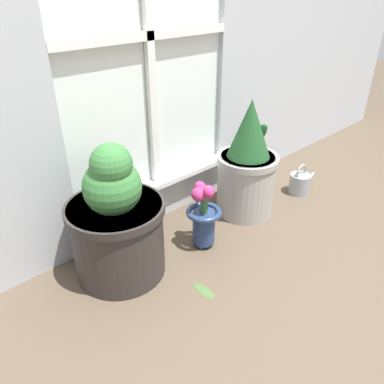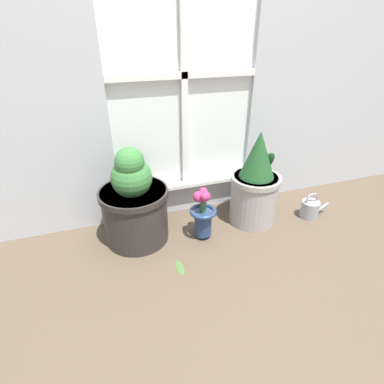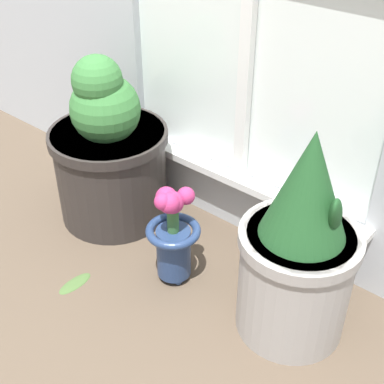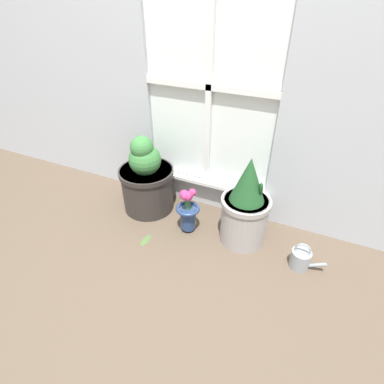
{
  "view_description": "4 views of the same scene",
  "coord_description": "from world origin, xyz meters",
  "px_view_note": "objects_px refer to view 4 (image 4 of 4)",
  "views": [
    {
      "loc": [
        -0.94,
        -0.77,
        1.04
      ],
      "look_at": [
        0.01,
        0.26,
        0.23
      ],
      "focal_mm": 35.0,
      "sensor_mm": 36.0,
      "label": 1
    },
    {
      "loc": [
        -0.49,
        -1.13,
        1.09
      ],
      "look_at": [
        -0.05,
        0.2,
        0.29
      ],
      "focal_mm": 28.0,
      "sensor_mm": 36.0,
      "label": 2
    },
    {
      "loc": [
        0.78,
        -0.67,
        1.11
      ],
      "look_at": [
        -0.0,
        0.27,
        0.25
      ],
      "focal_mm": 50.0,
      "sensor_mm": 36.0,
      "label": 3
    },
    {
      "loc": [
        0.65,
        -1.17,
        1.34
      ],
      "look_at": [
        0.0,
        0.25,
        0.26
      ],
      "focal_mm": 28.0,
      "sensor_mm": 36.0,
      "label": 4
    }
  ],
  "objects_px": {
    "potted_plant_right": "(246,207)",
    "watering_can": "(301,259)",
    "flower_vase": "(188,209)",
    "potted_plant_left": "(147,180)"
  },
  "relations": [
    {
      "from": "potted_plant_right",
      "to": "watering_can",
      "type": "relative_size",
      "value": 2.92
    },
    {
      "from": "potted_plant_right",
      "to": "watering_can",
      "type": "bearing_deg",
      "value": -13.15
    },
    {
      "from": "potted_plant_right",
      "to": "watering_can",
      "type": "xyz_separation_m",
      "value": [
        0.37,
        -0.09,
        -0.19
      ]
    },
    {
      "from": "potted_plant_right",
      "to": "flower_vase",
      "type": "xyz_separation_m",
      "value": [
        -0.35,
        -0.06,
        -0.09
      ]
    },
    {
      "from": "potted_plant_right",
      "to": "watering_can",
      "type": "height_order",
      "value": "potted_plant_right"
    },
    {
      "from": "potted_plant_right",
      "to": "flower_vase",
      "type": "height_order",
      "value": "potted_plant_right"
    },
    {
      "from": "potted_plant_left",
      "to": "flower_vase",
      "type": "bearing_deg",
      "value": -16.36
    },
    {
      "from": "potted_plant_left",
      "to": "watering_can",
      "type": "bearing_deg",
      "value": -6.85
    },
    {
      "from": "flower_vase",
      "to": "watering_can",
      "type": "bearing_deg",
      "value": -1.91
    },
    {
      "from": "potted_plant_left",
      "to": "flower_vase",
      "type": "distance_m",
      "value": 0.38
    }
  ]
}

